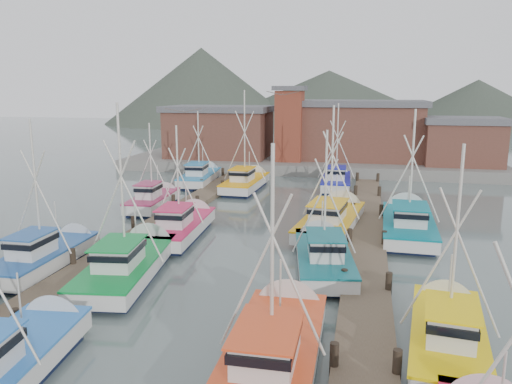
% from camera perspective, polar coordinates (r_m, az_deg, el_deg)
% --- Properties ---
extents(ground, '(260.00, 260.00, 0.00)m').
position_cam_1_polar(ground, '(26.76, -2.90, -8.79)').
color(ground, '#516160').
rests_on(ground, ground).
extents(dock_left, '(2.30, 46.00, 1.50)m').
position_cam_1_polar(dock_left, '(32.66, -12.95, -4.89)').
color(dock_left, '#4C3F2F').
rests_on(dock_left, ground).
extents(dock_right, '(2.30, 46.00, 1.50)m').
position_cam_1_polar(dock_right, '(29.64, 12.50, -6.57)').
color(dock_right, '#4C3F2F').
rests_on(dock_right, ground).
extents(quay, '(44.00, 16.00, 1.20)m').
position_cam_1_polar(quay, '(62.15, 6.18, 3.47)').
color(quay, slate).
rests_on(quay, ground).
extents(shed_left, '(12.72, 8.48, 6.20)m').
position_cam_1_polar(shed_left, '(61.96, -4.20, 6.96)').
color(shed_left, brown).
rests_on(shed_left, quay).
extents(shed_center, '(14.84, 9.54, 6.90)m').
position_cam_1_polar(shed_center, '(61.34, 11.88, 7.03)').
color(shed_center, brown).
rests_on(shed_center, quay).
extents(shed_right, '(8.48, 6.36, 5.20)m').
position_cam_1_polar(shed_right, '(59.32, 22.52, 5.42)').
color(shed_right, brown).
rests_on(shed_right, quay).
extents(lookout_tower, '(3.60, 3.60, 8.50)m').
position_cam_1_polar(lookout_tower, '(57.95, 3.85, 7.85)').
color(lookout_tower, brown).
rests_on(lookout_tower, quay).
extents(distant_hills, '(175.00, 140.00, 42.00)m').
position_cam_1_polar(distant_hills, '(148.33, 4.98, 7.96)').
color(distant_hills, '#3B4539').
rests_on(distant_hills, ground).
extents(boat_0, '(3.44, 8.60, 7.46)m').
position_cam_1_polar(boat_0, '(18.83, -26.42, -17.02)').
color(boat_0, '#0F1834').
rests_on(boat_0, ground).
extents(boat_1, '(3.51, 9.42, 8.58)m').
position_cam_1_polar(boat_1, '(17.78, 2.20, -17.47)').
color(boat_1, '#0F1834').
rests_on(boat_1, ground).
extents(boat_4, '(4.10, 9.59, 9.55)m').
position_cam_1_polar(boat_4, '(26.41, -14.12, -7.84)').
color(boat_4, '#0F1834').
rests_on(boat_4, ground).
extents(boat_5, '(4.02, 9.01, 8.09)m').
position_cam_1_polar(boat_5, '(27.01, 7.62, -7.16)').
color(boat_5, '#0F1834').
rests_on(boat_5, ground).
extents(boat_6, '(3.45, 8.08, 8.52)m').
position_cam_1_polar(boat_6, '(29.00, -22.56, -6.64)').
color(boat_6, '#0F1834').
rests_on(boat_6, ground).
extents(boat_7, '(3.32, 8.16, 8.21)m').
position_cam_1_polar(boat_7, '(20.05, 21.01, -14.73)').
color(boat_7, '#0F1834').
rests_on(boat_7, ground).
extents(boat_8, '(3.21, 8.77, 7.90)m').
position_cam_1_polar(boat_8, '(32.81, -8.39, -3.79)').
color(boat_8, '#0F1834').
rests_on(boat_8, ground).
extents(boat_9, '(4.36, 10.39, 9.28)m').
position_cam_1_polar(boat_9, '(34.34, 8.76, -3.10)').
color(boat_9, '#0F1834').
rests_on(boat_9, ground).
extents(boat_10, '(3.02, 7.76, 7.38)m').
position_cam_1_polar(boat_10, '(40.85, -11.47, -0.84)').
color(boat_10, '#0F1834').
rests_on(boat_10, ground).
extents(boat_11, '(3.80, 10.08, 9.09)m').
position_cam_1_polar(boat_11, '(34.52, 16.95, -3.40)').
color(boat_11, '#0F1834').
rests_on(boat_11, ground).
extents(boat_12, '(3.99, 9.10, 10.06)m').
position_cam_1_polar(boat_12, '(47.60, -1.06, 1.15)').
color(boat_12, '#0F1834').
rests_on(boat_12, ground).
extents(boat_13, '(3.50, 8.55, 8.78)m').
position_cam_1_polar(boat_13, '(48.87, 9.16, 1.28)').
color(boat_13, '#0F1834').
rests_on(boat_13, ground).
extents(boat_14, '(3.47, 9.05, 8.00)m').
position_cam_1_polar(boat_14, '(50.98, -6.32, 1.78)').
color(boat_14, '#0F1834').
rests_on(boat_14, ground).
extents(gull_near, '(1.53, 0.66, 0.24)m').
position_cam_1_polar(gull_near, '(20.66, -8.31, 9.16)').
color(gull_near, slate).
rests_on(gull_near, ground).
extents(gull_far, '(1.54, 0.61, 0.24)m').
position_cam_1_polar(gull_far, '(23.78, 3.09, 11.15)').
color(gull_far, slate).
rests_on(gull_far, ground).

